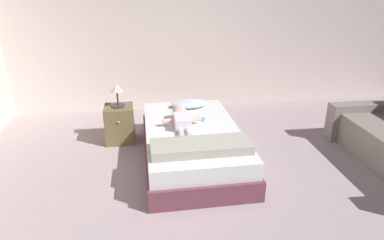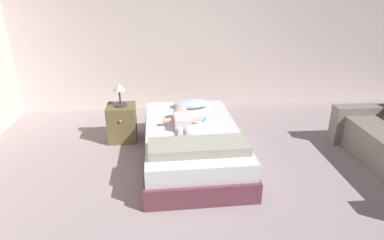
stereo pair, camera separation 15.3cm
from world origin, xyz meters
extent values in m
plane|color=#AA999A|center=(0.00, 0.00, 0.00)|extent=(8.00, 8.00, 0.00)
cube|color=silver|center=(0.00, 3.00, 1.30)|extent=(8.00, 0.12, 2.60)
cube|color=brown|center=(-0.27, 1.03, 0.11)|extent=(1.15, 2.01, 0.23)
cube|color=white|center=(-0.27, 1.03, 0.32)|extent=(1.11, 1.93, 0.19)
ellipsoid|color=silver|center=(-0.20, 1.73, 0.48)|extent=(0.50, 0.27, 0.11)
cube|color=white|center=(-0.39, 1.07, 0.49)|extent=(0.18, 0.32, 0.14)
sphere|color=beige|center=(-0.39, 1.31, 0.51)|extent=(0.19, 0.19, 0.19)
cylinder|color=beige|center=(-0.55, 1.12, 0.49)|extent=(0.15, 0.07, 0.06)
cylinder|color=beige|center=(-0.23, 1.12, 0.49)|extent=(0.15, 0.06, 0.06)
cylinder|color=white|center=(-0.43, 0.84, 0.45)|extent=(0.06, 0.17, 0.06)
cylinder|color=white|center=(-0.34, 0.84, 0.45)|extent=(0.06, 0.17, 0.06)
cube|color=#3492DC|center=(-0.09, 1.24, 0.43)|extent=(0.06, 0.13, 0.01)
cube|color=white|center=(-0.07, 1.31, 0.44)|extent=(0.02, 0.03, 0.01)
cube|color=gray|center=(2.15, 1.26, 0.26)|extent=(0.96, 0.23, 0.52)
cube|color=brown|center=(-1.17, 1.69, 0.25)|extent=(0.38, 0.38, 0.50)
sphere|color=tan|center=(-1.17, 1.48, 0.36)|extent=(0.03, 0.03, 0.03)
cylinder|color=#333338|center=(-1.17, 1.69, 0.51)|extent=(0.18, 0.18, 0.02)
cylinder|color=#333338|center=(-1.17, 1.69, 0.62)|extent=(0.02, 0.02, 0.19)
cone|color=beige|center=(-1.17, 1.69, 0.77)|extent=(0.16, 0.16, 0.10)
cube|color=#A7A796|center=(-0.27, 0.43, 0.47)|extent=(1.04, 0.37, 0.10)
camera|label=1|loc=(-0.84, -2.56, 2.02)|focal=30.88mm
camera|label=2|loc=(-0.69, -2.58, 2.02)|focal=30.88mm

